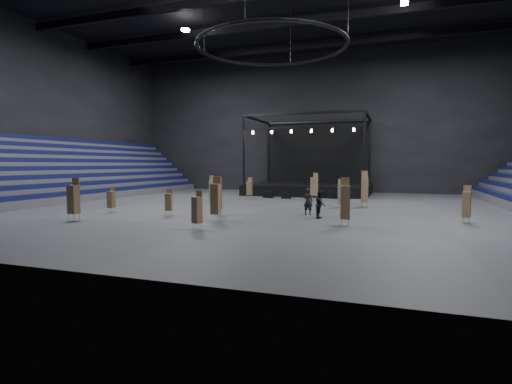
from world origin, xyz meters
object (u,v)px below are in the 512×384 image
(chair_stack_5, at_px, (169,202))
(chair_stack_6, at_px, (249,188))
(stage, at_px, (311,182))
(chair_stack_11, at_px, (340,193))
(man_center, at_px, (308,201))
(flight_case_left, at_px, (268,195))
(chair_stack_1, at_px, (365,189))
(chair_stack_12, at_px, (74,199))
(chair_stack_3, at_px, (345,202))
(chair_stack_4, at_px, (216,198))
(chair_stack_9, at_px, (467,204))
(chair_stack_13, at_px, (314,186))
(chair_stack_10, at_px, (218,196))
(chair_stack_8, at_px, (111,199))
(chair_stack_7, at_px, (217,190))
(flight_case_right, at_px, (333,194))
(chair_stack_2, at_px, (212,188))
(crew_member, at_px, (321,204))
(chair_stack_0, at_px, (197,209))

(chair_stack_5, distance_m, chair_stack_6, 14.22)
(stage, relative_size, chair_stack_11, 5.90)
(man_center, bearing_deg, flight_case_left, -55.28)
(chair_stack_1, height_order, chair_stack_12, chair_stack_1)
(chair_stack_3, height_order, chair_stack_6, chair_stack_3)
(chair_stack_4, xyz_separation_m, chair_stack_9, (14.73, 3.85, -0.25))
(chair_stack_11, xyz_separation_m, chair_stack_13, (-3.38, 6.36, 0.20))
(flight_case_left, bearing_deg, chair_stack_9, -39.20)
(flight_case_left, distance_m, chair_stack_10, 14.92)
(flight_case_left, xyz_separation_m, chair_stack_6, (-1.36, -2.10, 0.83))
(chair_stack_4, distance_m, chair_stack_8, 9.16)
(chair_stack_12, height_order, man_center, chair_stack_12)
(chair_stack_3, bearing_deg, man_center, 112.45)
(stage, bearing_deg, chair_stack_13, -76.21)
(chair_stack_3, relative_size, chair_stack_7, 1.20)
(chair_stack_9, bearing_deg, stage, 137.78)
(chair_stack_9, xyz_separation_m, chair_stack_11, (-8.26, 6.19, 0.03))
(chair_stack_8, bearing_deg, chair_stack_12, -84.80)
(flight_case_right, relative_size, chair_stack_10, 0.50)
(flight_case_left, bearing_deg, chair_stack_1, -31.78)
(flight_case_right, distance_m, chair_stack_7, 13.03)
(flight_case_right, height_order, chair_stack_2, chair_stack_2)
(chair_stack_6, height_order, chair_stack_8, chair_stack_6)
(flight_case_left, bearing_deg, chair_stack_2, -122.12)
(chair_stack_2, bearing_deg, chair_stack_10, -77.09)
(flight_case_right, distance_m, chair_stack_3, 18.91)
(chair_stack_8, distance_m, chair_stack_12, 4.36)
(chair_stack_9, distance_m, crew_member, 8.70)
(chair_stack_3, xyz_separation_m, chair_stack_12, (-16.37, -3.35, -0.03))
(chair_stack_1, relative_size, crew_member, 1.64)
(chair_stack_3, xyz_separation_m, crew_member, (-1.92, 2.99, -0.51))
(flight_case_left, height_order, chair_stack_11, chair_stack_11)
(chair_stack_2, xyz_separation_m, chair_stack_9, (20.53, -7.68, -0.08))
(chair_stack_4, height_order, chair_stack_8, chair_stack_4)
(chair_stack_1, height_order, chair_stack_11, chair_stack_1)
(chair_stack_11, height_order, crew_member, chair_stack_11)
(chair_stack_1, relative_size, chair_stack_2, 1.21)
(chair_stack_0, xyz_separation_m, man_center, (4.38, 8.33, -0.17))
(flight_case_right, distance_m, chair_stack_10, 17.22)
(stage, height_order, chair_stack_10, stage)
(crew_member, bearing_deg, flight_case_right, 5.30)
(chair_stack_2, xyz_separation_m, chair_stack_6, (2.41, 3.89, -0.09))
(chair_stack_10, bearing_deg, chair_stack_11, 23.14)
(chair_stack_6, height_order, crew_member, chair_stack_6)
(chair_stack_11, distance_m, crew_member, 6.73)
(chair_stack_11, relative_size, crew_member, 1.29)
(chair_stack_0, relative_size, chair_stack_1, 0.71)
(chair_stack_8, bearing_deg, chair_stack_13, 47.67)
(chair_stack_8, bearing_deg, chair_stack_9, 2.63)
(flight_case_left, height_order, man_center, man_center)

